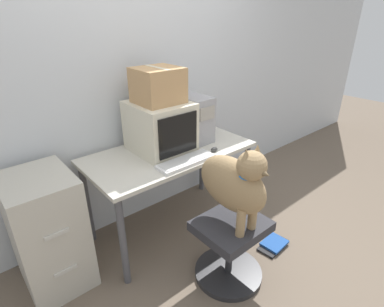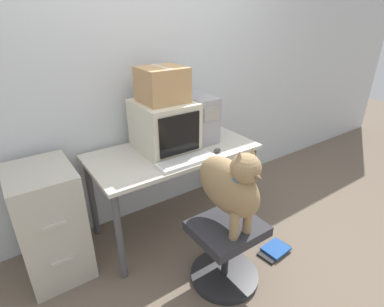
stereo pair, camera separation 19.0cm
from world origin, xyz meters
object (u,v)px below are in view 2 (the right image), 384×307
object	(u,v)px
keyboard	(187,161)
book_stack_floor	(275,250)
filing_cabinet	(50,223)
office_chair	(226,250)
crt_monitor	(164,126)
cardboard_box	(162,85)
pc_tower	(196,117)
dog	(230,184)

from	to	relation	value
keyboard	book_stack_floor	xyz separation A→B (m)	(0.52, -0.51, -0.75)
filing_cabinet	book_stack_floor	world-z (taller)	filing_cabinet
keyboard	office_chair	xyz separation A→B (m)	(0.01, -0.47, -0.51)
office_chair	book_stack_floor	world-z (taller)	office_chair
crt_monitor	cardboard_box	size ratio (longest dim) A/B	1.44
crt_monitor	keyboard	world-z (taller)	crt_monitor
crt_monitor	book_stack_floor	bearing A→B (deg)	-57.98
office_chair	cardboard_box	bearing A→B (deg)	90.90
pc_tower	filing_cabinet	world-z (taller)	pc_tower
crt_monitor	dog	world-z (taller)	crt_monitor
keyboard	cardboard_box	world-z (taller)	cardboard_box
office_chair	book_stack_floor	size ratio (longest dim) A/B	1.70
office_chair	dog	xyz separation A→B (m)	(0.00, -0.00, 0.54)
filing_cabinet	cardboard_box	size ratio (longest dim) A/B	2.57
crt_monitor	book_stack_floor	xyz separation A→B (m)	(0.52, -0.83, -0.93)
dog	book_stack_floor	bearing A→B (deg)	-4.15
keyboard	book_stack_floor	bearing A→B (deg)	-44.61
pc_tower	keyboard	xyz separation A→B (m)	(-0.34, -0.36, -0.18)
office_chair	filing_cabinet	bearing A→B (deg)	140.92
office_chair	filing_cabinet	xyz separation A→B (m)	(-0.97, 0.79, 0.16)
filing_cabinet	keyboard	bearing A→B (deg)	-18.31
office_chair	dog	bearing A→B (deg)	-90.00
crt_monitor	pc_tower	xyz separation A→B (m)	(0.34, 0.04, -0.00)
pc_tower	keyboard	size ratio (longest dim) A/B	0.96
office_chair	filing_cabinet	distance (m)	1.26
crt_monitor	book_stack_floor	world-z (taller)	crt_monitor
keyboard	filing_cabinet	world-z (taller)	filing_cabinet
pc_tower	cardboard_box	size ratio (longest dim) A/B	1.35
dog	book_stack_floor	world-z (taller)	dog
crt_monitor	filing_cabinet	xyz separation A→B (m)	(-0.96, -0.00, -0.53)
dog	book_stack_floor	size ratio (longest dim) A/B	2.06
filing_cabinet	book_stack_floor	xyz separation A→B (m)	(1.48, -0.83, -0.40)
pc_tower	cardboard_box	bearing A→B (deg)	-173.89
pc_tower	filing_cabinet	bearing A→B (deg)	-178.13
keyboard	crt_monitor	bearing A→B (deg)	90.19
filing_cabinet	book_stack_floor	distance (m)	1.74
crt_monitor	office_chair	size ratio (longest dim) A/B	0.96
crt_monitor	dog	xyz separation A→B (m)	(0.01, -0.79, -0.16)
book_stack_floor	filing_cabinet	bearing A→B (deg)	150.70
pc_tower	dog	size ratio (longest dim) A/B	0.74
keyboard	cardboard_box	xyz separation A→B (m)	(-0.00, 0.32, 0.51)
pc_tower	keyboard	bearing A→B (deg)	-133.24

